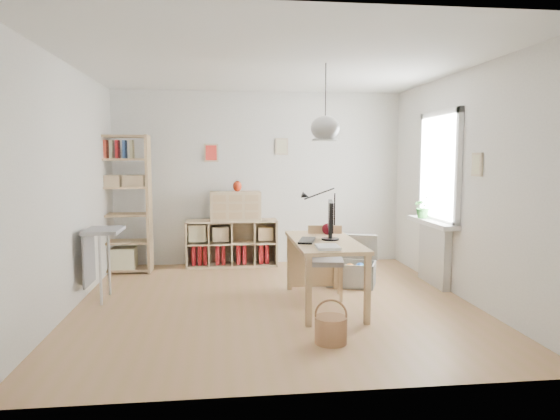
{
  "coord_description": "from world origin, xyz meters",
  "views": [
    {
      "loc": [
        -0.59,
        -5.61,
        1.68
      ],
      "look_at": [
        0.1,
        0.3,
        1.05
      ],
      "focal_mm": 32.0,
      "sensor_mm": 36.0,
      "label": 1
    }
  ],
  "objects": [
    {
      "name": "red_vase",
      "position": [
        -0.36,
        2.04,
        1.24
      ],
      "size": [
        0.14,
        0.14,
        0.16
      ],
      "primitive_type": "ellipsoid",
      "color": "maroon",
      "rests_on": "drawer_chest"
    },
    {
      "name": "paper_tray",
      "position": [
        0.48,
        -0.66,
        0.76
      ],
      "size": [
        0.24,
        0.29,
        0.03
      ],
      "primitive_type": "cube",
      "rotation": [
        0.0,
        0.0,
        -0.03
      ],
      "color": "white",
      "rests_on": "desk"
    },
    {
      "name": "storage_chest",
      "position": [
        1.12,
        0.73,
        0.21
      ],
      "size": [
        0.82,
        0.86,
        0.64
      ],
      "rotation": [
        0.0,
        0.0,
        -0.38
      ],
      "color": "beige",
      "rests_on": "ground"
    },
    {
      "name": "cube_shelf",
      "position": [
        -0.47,
        2.08,
        0.3
      ],
      "size": [
        1.4,
        0.38,
        0.72
      ],
      "color": "tan",
      "rests_on": "ground"
    },
    {
      "name": "desk",
      "position": [
        0.55,
        -0.15,
        0.66
      ],
      "size": [
        0.7,
        1.5,
        0.75
      ],
      "color": "tan",
      "rests_on": "ground"
    },
    {
      "name": "radiator",
      "position": [
        2.19,
        0.6,
        0.4
      ],
      "size": [
        0.1,
        0.8,
        0.8
      ],
      "primitive_type": "cube",
      "color": "silver",
      "rests_on": "ground"
    },
    {
      "name": "keyboard",
      "position": [
        0.34,
        -0.21,
        0.76
      ],
      "size": [
        0.26,
        0.44,
        0.02
      ],
      "primitive_type": "cube",
      "rotation": [
        0.0,
        0.0,
        -0.28
      ],
      "color": "black",
      "rests_on": "desk"
    },
    {
      "name": "monitor",
      "position": [
        0.62,
        -0.14,
        1.0
      ],
      "size": [
        0.2,
        0.5,
        0.44
      ],
      "rotation": [
        0.0,
        0.0,
        -0.18
      ],
      "color": "black",
      "rests_on": "desk"
    },
    {
      "name": "chair",
      "position": [
        0.63,
        0.2,
        0.49
      ],
      "size": [
        0.48,
        0.48,
        0.85
      ],
      "rotation": [
        0.0,
        0.0,
        -0.16
      ],
      "color": "gray",
      "rests_on": "ground"
    },
    {
      "name": "ground",
      "position": [
        0.0,
        0.0,
        0.0
      ],
      "size": [
        4.5,
        4.5,
        0.0
      ],
      "primitive_type": "plane",
      "color": "#A97C54",
      "rests_on": "ground"
    },
    {
      "name": "windowsill",
      "position": [
        2.14,
        0.6,
        0.83
      ],
      "size": [
        0.22,
        1.2,
        0.06
      ],
      "primitive_type": "cube",
      "color": "white",
      "rests_on": "radiator"
    },
    {
      "name": "drawer_chest",
      "position": [
        -0.39,
        2.04,
        0.94
      ],
      "size": [
        0.77,
        0.37,
        0.44
      ],
      "primitive_type": "cube",
      "rotation": [
        0.0,
        0.0,
        0.02
      ],
      "color": "tan",
      "rests_on": "cube_shelf"
    },
    {
      "name": "task_lamp",
      "position": [
        0.59,
        0.46,
        1.1
      ],
      "size": [
        0.48,
        0.18,
        0.51
      ],
      "color": "black",
      "rests_on": "desk"
    },
    {
      "name": "potted_plant",
      "position": [
        2.12,
        0.84,
        1.01
      ],
      "size": [
        0.28,
        0.24,
        0.3
      ],
      "primitive_type": "imported",
      "rotation": [
        0.0,
        0.0,
        -0.02
      ],
      "color": "#2B722B",
      "rests_on": "windowsill"
    },
    {
      "name": "side_table",
      "position": [
        -2.04,
        0.35,
        0.67
      ],
      "size": [
        0.4,
        0.55,
        0.85
      ],
      "color": "gray",
      "rests_on": "ground"
    },
    {
      "name": "wicker_basket",
      "position": [
        0.38,
        -1.31,
        0.13
      ],
      "size": [
        0.3,
        0.29,
        0.41
      ],
      "rotation": [
        0.0,
        0.0,
        -0.2
      ],
      "color": "olive",
      "rests_on": "ground"
    },
    {
      "name": "room_shell",
      "position": [
        0.55,
        -0.15,
        2.0
      ],
      "size": [
        4.5,
        4.5,
        4.5
      ],
      "color": "white",
      "rests_on": "ground"
    },
    {
      "name": "yarn_ball",
      "position": [
        0.67,
        0.24,
        0.82
      ],
      "size": [
        0.14,
        0.14,
        0.14
      ],
      "primitive_type": "sphere",
      "color": "#49090C",
      "rests_on": "desk"
    },
    {
      "name": "tall_bookshelf",
      "position": [
        -2.04,
        1.8,
        1.09
      ],
      "size": [
        0.8,
        0.38,
        2.0
      ],
      "color": "tan",
      "rests_on": "ground"
    },
    {
      "name": "window_unit",
      "position": [
        2.23,
        0.6,
        1.55
      ],
      "size": [
        0.07,
        1.16,
        1.46
      ],
      "color": "white",
      "rests_on": "ground"
    }
  ]
}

